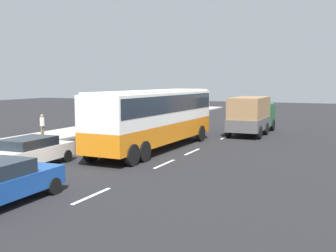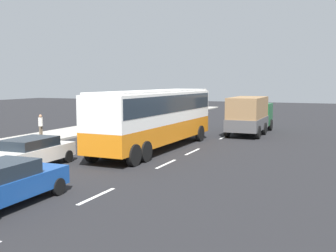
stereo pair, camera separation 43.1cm
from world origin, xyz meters
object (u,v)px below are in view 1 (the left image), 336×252
coach_bus (155,113)px  cargo_truck (252,114)px  car_white_minivan (30,151)px  pedestrian_at_crossing (87,118)px  pedestrian_near_curb (42,124)px

coach_bus → cargo_truck: 10.45m
coach_bus → car_white_minivan: coach_bus is taller
coach_bus → pedestrian_at_crossing: 11.02m
cargo_truck → pedestrian_at_crossing: bearing=106.0°
coach_bus → cargo_truck: size_ratio=1.65×
cargo_truck → pedestrian_near_curb: 15.92m
car_white_minivan → pedestrian_near_curb: size_ratio=2.89×
cargo_truck → car_white_minivan: cargo_truck is taller
coach_bus → cargo_truck: bearing=-19.4°
coach_bus → pedestrian_near_curb: size_ratio=7.41×
pedestrian_at_crossing → coach_bus: bearing=-83.5°
car_white_minivan → pedestrian_near_curb: pedestrian_near_curb is taller
cargo_truck → car_white_minivan: (-16.96, 6.99, -0.79)m
car_white_minivan → coach_bus: bearing=-26.4°
car_white_minivan → pedestrian_near_curb: 10.05m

